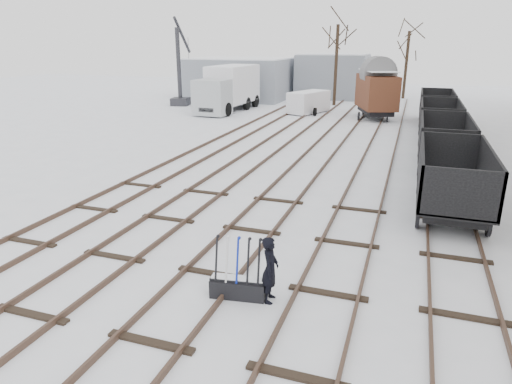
% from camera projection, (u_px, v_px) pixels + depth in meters
% --- Properties ---
extents(ground, '(120.00, 120.00, 0.00)m').
position_uv_depth(ground, '(213.00, 274.00, 11.79)').
color(ground, white).
rests_on(ground, ground).
extents(tracks, '(13.90, 52.00, 0.16)m').
position_uv_depth(tracks, '(319.00, 154.00, 24.03)').
color(tracks, black).
rests_on(tracks, ground).
extents(shed_left, '(10.00, 8.00, 4.10)m').
position_uv_depth(shed_left, '(240.00, 78.00, 47.47)').
color(shed_left, '#8B919D').
rests_on(shed_left, ground).
extents(shed_right, '(7.00, 6.00, 4.50)m').
position_uv_depth(shed_right, '(333.00, 76.00, 48.21)').
color(shed_right, '#8B919D').
rests_on(shed_right, ground).
extents(ground_frame, '(1.35, 0.60, 1.49)m').
position_uv_depth(ground_frame, '(238.00, 286.00, 10.67)').
color(ground_frame, black).
rests_on(ground_frame, ground).
extents(worker, '(0.44, 0.62, 1.59)m').
position_uv_depth(worker, '(270.00, 270.00, 10.37)').
color(worker, black).
rests_on(worker, ground).
extents(freight_wagon_a, '(2.26, 5.66, 2.31)m').
position_uv_depth(freight_wagon_a, '(451.00, 188.00, 15.79)').
color(freight_wagon_a, black).
rests_on(freight_wagon_a, ground).
extents(freight_wagon_b, '(2.26, 5.66, 2.31)m').
position_uv_depth(freight_wagon_b, '(443.00, 149.00, 21.53)').
color(freight_wagon_b, black).
rests_on(freight_wagon_b, ground).
extents(freight_wagon_c, '(2.26, 5.66, 2.31)m').
position_uv_depth(freight_wagon_c, '(439.00, 126.00, 27.28)').
color(freight_wagon_c, black).
rests_on(freight_wagon_c, ground).
extents(freight_wagon_d, '(2.26, 5.66, 2.31)m').
position_uv_depth(freight_wagon_d, '(436.00, 112.00, 33.02)').
color(freight_wagon_d, black).
rests_on(freight_wagon_d, ground).
extents(box_van_wagon, '(3.93, 5.31, 3.63)m').
position_uv_depth(box_van_wagon, '(377.00, 91.00, 34.94)').
color(box_van_wagon, black).
rests_on(box_van_wagon, ground).
extents(lorry, '(3.06, 8.41, 3.76)m').
position_uv_depth(lorry, '(228.00, 88.00, 38.76)').
color(lorry, black).
rests_on(lorry, ground).
extents(panel_van, '(3.06, 4.41, 1.79)m').
position_uv_depth(panel_van, '(309.00, 102.00, 37.91)').
color(panel_van, silver).
rests_on(panel_van, ground).
extents(crane, '(1.82, 4.64, 7.81)m').
position_uv_depth(crane, '(181.00, 83.00, 42.32)').
color(crane, '#29292E').
rests_on(crane, ground).
extents(tree_far_left, '(0.30, 0.30, 7.16)m').
position_uv_depth(tree_far_left, '(336.00, 66.00, 41.81)').
color(tree_far_left, black).
rests_on(tree_far_left, ground).
extents(tree_far_right, '(0.30, 0.30, 6.71)m').
position_uv_depth(tree_far_right, '(406.00, 65.00, 46.88)').
color(tree_far_right, black).
rests_on(tree_far_right, ground).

